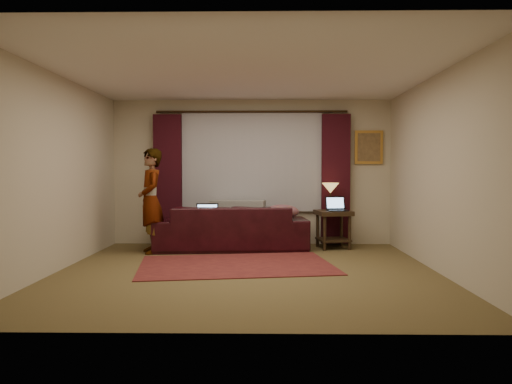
# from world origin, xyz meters

# --- Properties ---
(floor) EXTENTS (5.00, 5.00, 0.01)m
(floor) POSITION_xyz_m (0.00, 0.00, -0.01)
(floor) COLOR brown
(floor) RESTS_ON ground
(ceiling) EXTENTS (5.00, 5.00, 0.02)m
(ceiling) POSITION_xyz_m (0.00, 0.00, 2.60)
(ceiling) COLOR silver
(ceiling) RESTS_ON ground
(wall_back) EXTENTS (5.00, 0.02, 2.60)m
(wall_back) POSITION_xyz_m (0.00, 2.50, 1.30)
(wall_back) COLOR beige
(wall_back) RESTS_ON ground
(wall_front) EXTENTS (5.00, 0.02, 2.60)m
(wall_front) POSITION_xyz_m (0.00, -2.50, 1.30)
(wall_front) COLOR beige
(wall_front) RESTS_ON ground
(wall_left) EXTENTS (0.02, 5.00, 2.60)m
(wall_left) POSITION_xyz_m (-2.50, 0.00, 1.30)
(wall_left) COLOR beige
(wall_left) RESTS_ON ground
(wall_right) EXTENTS (0.02, 5.00, 2.60)m
(wall_right) POSITION_xyz_m (2.50, 0.00, 1.30)
(wall_right) COLOR beige
(wall_right) RESTS_ON ground
(sheer_curtain) EXTENTS (2.50, 0.05, 1.80)m
(sheer_curtain) POSITION_xyz_m (0.00, 2.44, 1.50)
(sheer_curtain) COLOR #A5A6AE
(sheer_curtain) RESTS_ON wall_back
(drape_left) EXTENTS (0.50, 0.14, 2.30)m
(drape_left) POSITION_xyz_m (-1.50, 2.39, 1.18)
(drape_left) COLOR black
(drape_left) RESTS_ON floor
(drape_right) EXTENTS (0.50, 0.14, 2.30)m
(drape_right) POSITION_xyz_m (1.50, 2.39, 1.18)
(drape_right) COLOR black
(drape_right) RESTS_ON floor
(curtain_rod) EXTENTS (0.04, 0.04, 3.40)m
(curtain_rod) POSITION_xyz_m (0.00, 2.39, 2.38)
(curtain_rod) COLOR black
(curtain_rod) RESTS_ON wall_back
(picture_frame) EXTENTS (0.50, 0.04, 0.60)m
(picture_frame) POSITION_xyz_m (2.10, 2.47, 1.75)
(picture_frame) COLOR gold
(picture_frame) RESTS_ON wall_back
(sofa) EXTENTS (2.64, 1.33, 1.03)m
(sofa) POSITION_xyz_m (-0.33, 1.87, 0.51)
(sofa) COLOR black
(sofa) RESTS_ON floor
(throw_blanket) EXTENTS (0.98, 0.48, 0.11)m
(throw_blanket) POSITION_xyz_m (-0.23, 2.12, 1.04)
(throw_blanket) COLOR gray
(throw_blanket) RESTS_ON sofa
(clothing_pile) EXTENTS (0.69, 0.62, 0.24)m
(clothing_pile) POSITION_xyz_m (0.52, 1.78, 0.64)
(clothing_pile) COLOR brown
(clothing_pile) RESTS_ON sofa
(laptop_sofa) EXTENTS (0.40, 0.43, 0.27)m
(laptop_sofa) POSITION_xyz_m (-0.71, 1.62, 0.65)
(laptop_sofa) COLOR black
(laptop_sofa) RESTS_ON sofa
(area_rug) EXTENTS (2.91, 2.17, 0.01)m
(area_rug) POSITION_xyz_m (-0.17, 0.43, 0.01)
(area_rug) COLOR maroon
(area_rug) RESTS_ON floor
(end_table) EXTENTS (0.65, 0.65, 0.65)m
(end_table) POSITION_xyz_m (1.41, 1.99, 0.32)
(end_table) COLOR black
(end_table) RESTS_ON floor
(tiffany_lamp) EXTENTS (0.32, 0.32, 0.47)m
(tiffany_lamp) POSITION_xyz_m (1.37, 2.10, 0.88)
(tiffany_lamp) COLOR olive
(tiffany_lamp) RESTS_ON end_table
(laptop_table) EXTENTS (0.39, 0.41, 0.24)m
(laptop_table) POSITION_xyz_m (1.46, 1.91, 0.77)
(laptop_table) COLOR black
(laptop_table) RESTS_ON end_table
(person) EXTENTS (0.65, 0.65, 1.69)m
(person) POSITION_xyz_m (-1.60, 1.45, 0.84)
(person) COLOR gray
(person) RESTS_ON floor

